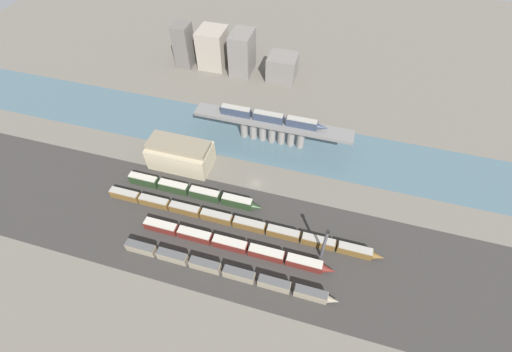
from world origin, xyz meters
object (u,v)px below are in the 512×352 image
object	(u,v)px
warehouse_building	(180,154)
signal_tower	(324,244)
train_yard_mid	(234,245)
train_yard_outer	(192,191)
train_on_bridge	(272,118)
train_yard_near	(225,271)
train_yard_far	(236,222)

from	to	relation	value
warehouse_building	signal_tower	bearing A→B (deg)	-23.04
train_yard_mid	train_yard_outer	world-z (taller)	train_yard_outer
train_yard_mid	signal_tower	world-z (taller)	signal_tower
train_on_bridge	train_yard_near	distance (m)	62.31
train_on_bridge	train_yard_mid	size ratio (longest dim) A/B	0.67
signal_tower	train_yard_near	bearing A→B (deg)	-152.97
train_yard_near	train_on_bridge	bearing A→B (deg)	91.02
train_yard_near	train_yard_mid	size ratio (longest dim) A/B	1.06
train_on_bridge	train_yard_near	size ratio (longest dim) A/B	0.63
train_on_bridge	train_yard_mid	bearing A→B (deg)	-88.90
train_yard_mid	train_yard_near	bearing A→B (deg)	-89.49
warehouse_building	signal_tower	world-z (taller)	signal_tower
train_yard_far	signal_tower	bearing A→B (deg)	-7.32
signal_tower	train_yard_far	bearing A→B (deg)	172.68
train_yard_far	train_yard_outer	xyz separation A→B (m)	(-19.35, 7.78, 0.34)
train_yard_outer	signal_tower	world-z (taller)	signal_tower
train_yard_outer	train_yard_far	bearing A→B (deg)	-21.90
train_yard_mid	warehouse_building	size ratio (longest dim) A/B	2.71
train_yard_near	train_yard_outer	world-z (taller)	train_yard_outer
train_on_bridge	train_yard_outer	distance (m)	42.48
warehouse_building	signal_tower	xyz separation A→B (m)	(59.12, -25.14, 2.15)
train_on_bridge	train_yard_mid	xyz separation A→B (m)	(1.01, -52.28, -10.71)
train_yard_near	train_yard_outer	size ratio (longest dim) A/B	1.32
train_yard_far	train_yard_near	bearing A→B (deg)	-83.10
train_yard_far	signal_tower	distance (m)	30.49
train_on_bridge	train_yard_far	world-z (taller)	train_on_bridge
train_yard_far	train_yard_outer	distance (m)	20.86
train_yard_mid	train_yard_far	distance (m)	8.98
train_yard_far	train_on_bridge	bearing A→B (deg)	88.59
train_on_bridge	train_yard_far	distance (m)	44.87
train_on_bridge	train_yard_near	xyz separation A→B (m)	(1.09, -61.40, -10.58)
train_yard_outer	warehouse_building	distance (m)	17.21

